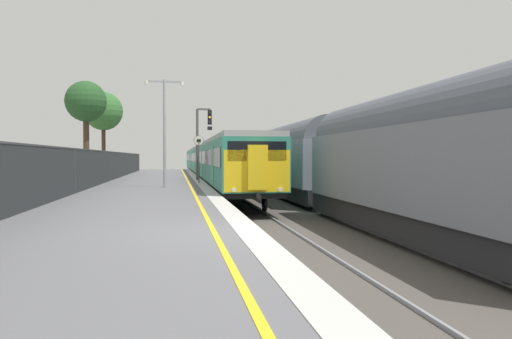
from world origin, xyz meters
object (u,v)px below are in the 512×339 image
object	(u,v)px
signal_gantry	(201,135)
platform_lamp_mid	(164,124)
freight_train_adjacent_track	(270,158)
speed_limit_sign	(199,153)
commuter_train_at_platform	(207,160)
background_tree_centre	(104,113)
background_tree_left	(87,103)

from	to	relation	value
signal_gantry	platform_lamp_mid	xyz separation A→B (m)	(-2.32, -8.03, 0.21)
freight_train_adjacent_track	speed_limit_sign	xyz separation A→B (m)	(-5.85, -7.32, 0.32)
commuter_train_at_platform	background_tree_centre	size ratio (longest dim) A/B	8.64
freight_train_adjacent_track	background_tree_left	world-z (taller)	background_tree_left
freight_train_adjacent_track	background_tree_left	bearing A→B (deg)	-174.03
signal_gantry	freight_train_adjacent_track	bearing A→B (deg)	30.34
background_tree_left	speed_limit_sign	bearing A→B (deg)	-38.42
platform_lamp_mid	signal_gantry	bearing A→B (deg)	73.87
background_tree_left	freight_train_adjacent_track	bearing A→B (deg)	5.97
commuter_train_at_platform	platform_lamp_mid	distance (m)	25.35
commuter_train_at_platform	background_tree_centre	xyz separation A→B (m)	(-9.39, -6.42, 4.21)
speed_limit_sign	platform_lamp_mid	size ratio (longest dim) A/B	0.52
freight_train_adjacent_track	background_tree_left	xyz separation A→B (m)	(-13.32, -1.39, 3.82)
signal_gantry	background_tree_left	world-z (taller)	background_tree_left
freight_train_adjacent_track	background_tree_centre	distance (m)	15.78
speed_limit_sign	commuter_train_at_platform	bearing A→B (deg)	85.00
speed_limit_sign	signal_gantry	bearing A→B (deg)	84.81
speed_limit_sign	background_tree_centre	world-z (taller)	background_tree_centre
commuter_train_at_platform	background_tree_left	bearing A→B (deg)	-121.60
signal_gantry	background_tree_centre	bearing A→B (deg)	126.94
commuter_train_at_platform	background_tree_centre	bearing A→B (deg)	-145.65
signal_gantry	speed_limit_sign	world-z (taller)	signal_gantry
freight_train_adjacent_track	speed_limit_sign	world-z (taller)	freight_train_adjacent_track
commuter_train_at_platform	background_tree_centre	distance (m)	12.13
signal_gantry	background_tree_left	distance (m)	8.36
signal_gantry	background_tree_left	bearing A→B (deg)	167.01
platform_lamp_mid	background_tree_left	xyz separation A→B (m)	(-5.53, 9.84, 2.03)
freight_train_adjacent_track	speed_limit_sign	bearing A→B (deg)	-128.62
commuter_train_at_platform	background_tree_centre	world-z (taller)	background_tree_centre
signal_gantry	platform_lamp_mid	world-z (taller)	platform_lamp_mid
commuter_train_at_platform	signal_gantry	world-z (taller)	signal_gantry
background_tree_left	background_tree_centre	world-z (taller)	background_tree_centre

